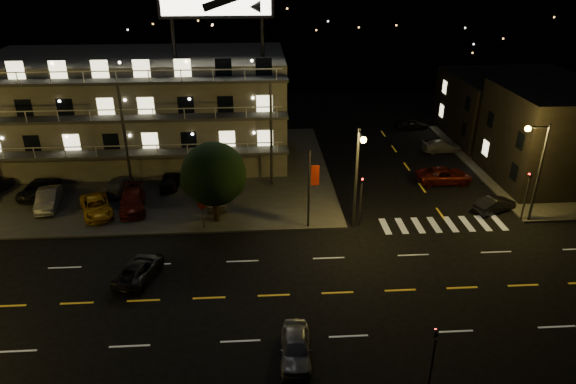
{
  "coord_description": "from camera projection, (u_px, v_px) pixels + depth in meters",
  "views": [
    {
      "loc": [
        1.18,
        -26.05,
        19.5
      ],
      "look_at": [
        3.41,
        8.0,
        3.29
      ],
      "focal_mm": 32.0,
      "sensor_mm": 36.0,
      "label": 1
    }
  ],
  "objects": [
    {
      "name": "road_car_east",
      "position": [
        296.0,
        347.0,
        26.81
      ],
      "size": [
        1.82,
        4.02,
        1.34
      ],
      "primitive_type": "imported",
      "rotation": [
        0.0,
        0.0,
        -0.06
      ],
      "color": "gray",
      "rests_on": "ground"
    },
    {
      "name": "lot_car_1",
      "position": [
        48.0,
        199.0,
        42.18
      ],
      "size": [
        2.27,
        4.63,
        1.46
      ],
      "primitive_type": "imported",
      "rotation": [
        0.0,
        0.0,
        0.17
      ],
      "color": "gray",
      "rests_on": "curb_nw"
    },
    {
      "name": "signal_nw",
      "position": [
        361.0,
        196.0,
        38.87
      ],
      "size": [
        0.2,
        0.27,
        4.6
      ],
      "color": "#2D2D30",
      "rests_on": "ground"
    },
    {
      "name": "hill_backdrop",
      "position": [
        211.0,
        0.0,
        88.47
      ],
      "size": [
        120.0,
        25.0,
        24.0
      ],
      "color": "black",
      "rests_on": "ground"
    },
    {
      "name": "side_car_1",
      "position": [
        444.0,
        175.0,
        47.02
      ],
      "size": [
        5.11,
        2.42,
        1.41
      ],
      "primitive_type": "imported",
      "rotation": [
        0.0,
        0.0,
        1.59
      ],
      "color": "#59130C",
      "rests_on": "ground"
    },
    {
      "name": "road_car_west",
      "position": [
        139.0,
        269.0,
        33.44
      ],
      "size": [
        3.16,
        4.8,
        1.23
      ],
      "primitive_type": "imported",
      "rotation": [
        0.0,
        0.0,
        2.86
      ],
      "color": "black",
      "rests_on": "ground"
    },
    {
      "name": "lot_car_2",
      "position": [
        96.0,
        206.0,
        41.14
      ],
      "size": [
        3.8,
        5.18,
        1.31
      ],
      "primitive_type": "imported",
      "rotation": [
        0.0,
        0.0,
        0.39
      ],
      "color": "gold",
      "rests_on": "curb_nw"
    },
    {
      "name": "lot_car_4",
      "position": [
        216.0,
        197.0,
        42.62
      ],
      "size": [
        1.89,
        4.14,
        1.38
      ],
      "primitive_type": "imported",
      "rotation": [
        0.0,
        0.0,
        0.07
      ],
      "color": "gray",
      "rests_on": "curb_nw"
    },
    {
      "name": "lot_car_8",
      "position": [
        170.0,
        180.0,
        45.86
      ],
      "size": [
        1.64,
        3.89,
        1.31
      ],
      "primitive_type": "imported",
      "rotation": [
        0.0,
        0.0,
        3.16
      ],
      "color": "black",
      "rests_on": "curb_nw"
    },
    {
      "name": "streetlight_nc",
      "position": [
        358.0,
        170.0,
        37.31
      ],
      "size": [
        0.44,
        1.92,
        8.0
      ],
      "color": "#2D2D30",
      "rests_on": "ground"
    },
    {
      "name": "lot_car_7",
      "position": [
        119.0,
        185.0,
        44.98
      ],
      "size": [
        2.18,
        4.49,
        1.26
      ],
      "primitive_type": "imported",
      "rotation": [
        0.0,
        0.0,
        3.04
      ],
      "color": "gray",
      "rests_on": "curb_nw"
    },
    {
      "name": "lot_car_9",
      "position": [
        200.0,
        175.0,
        46.97
      ],
      "size": [
        2.64,
        4.07,
        1.27
      ],
      "primitive_type": "imported",
      "rotation": [
        0.0,
        0.0,
        2.77
      ],
      "color": "#59130C",
      "rests_on": "curb_nw"
    },
    {
      "name": "streetlight_ne",
      "position": [
        537.0,
        163.0,
        38.44
      ],
      "size": [
        1.92,
        0.44,
        8.0
      ],
      "color": "#2D2D30",
      "rests_on": "ground"
    },
    {
      "name": "curb_ne",
      "position": [
        544.0,
        162.0,
        51.55
      ],
      "size": [
        16.0,
        24.0,
        0.15
      ],
      "primitive_type": "cube",
      "color": "#373735",
      "rests_on": "ground"
    },
    {
      "name": "tree",
      "position": [
        213.0,
        176.0,
        38.78
      ],
      "size": [
        5.11,
        4.92,
        6.44
      ],
      "color": "black",
      "rests_on": "curb_nw"
    },
    {
      "name": "banner_north",
      "position": [
        310.0,
        187.0,
        38.18
      ],
      "size": [
        0.83,
        0.16,
        6.4
      ],
      "color": "#2D2D30",
      "rests_on": "ground"
    },
    {
      "name": "lot_car_3",
      "position": [
        132.0,
        201.0,
        41.91
      ],
      "size": [
        2.8,
        5.17,
        1.42
      ],
      "primitive_type": "imported",
      "rotation": [
        0.0,
        0.0,
        0.17
      ],
      "color": "#59130C",
      "rests_on": "curb_nw"
    },
    {
      "name": "side_car_2",
      "position": [
        442.0,
        146.0,
        54.22
      ],
      "size": [
        4.41,
        2.04,
        1.25
      ],
      "primitive_type": "imported",
      "rotation": [
        0.0,
        0.0,
        1.64
      ],
      "color": "gray",
      "rests_on": "ground"
    },
    {
      "name": "lot_car_6",
      "position": [
        40.0,
        188.0,
        44.33
      ],
      "size": [
        2.51,
        4.95,
        1.34
      ],
      "primitive_type": "imported",
      "rotation": [
        0.0,
        0.0,
        3.08
      ],
      "color": "black",
      "rests_on": "curb_nw"
    },
    {
      "name": "side_bldg_front",
      "position": [
        576.0,
        136.0,
        46.15
      ],
      "size": [
        14.06,
        10.0,
        8.5
      ],
      "color": "black",
      "rests_on": "ground"
    },
    {
      "name": "side_car_0",
      "position": [
        495.0,
        204.0,
        41.89
      ],
      "size": [
        3.93,
        2.71,
        1.23
      ],
      "primitive_type": "imported",
      "rotation": [
        0.0,
        0.0,
        1.99
      ],
      "color": "black",
      "rests_on": "ground"
    },
    {
      "name": "stop_sign",
      "position": [
        203.0,
        210.0,
        38.59
      ],
      "size": [
        0.91,
        0.11,
        2.61
      ],
      "color": "#2D2D30",
      "rests_on": "ground"
    },
    {
      "name": "curb_nw",
      "position": [
        98.0,
        174.0,
        48.94
      ],
      "size": [
        44.0,
        24.0,
        0.15
      ],
      "primitive_type": "cube",
      "color": "#373735",
      "rests_on": "ground"
    },
    {
      "name": "side_car_3",
      "position": [
        412.0,
        124.0,
        61.13
      ],
      "size": [
        3.85,
        1.62,
        1.3
      ],
      "primitive_type": "imported",
      "rotation": [
        0.0,
        0.0,
        1.55
      ],
      "color": "black",
      "rests_on": "ground"
    },
    {
      "name": "motel",
      "position": [
        142.0,
        108.0,
        50.42
      ],
      "size": [
        28.0,
        13.8,
        18.1
      ],
      "color": "gray",
      "rests_on": "ground"
    },
    {
      "name": "side_bldg_back",
      "position": [
        513.0,
        107.0,
        57.29
      ],
      "size": [
        14.06,
        12.0,
        7.0
      ],
      "color": "black",
      "rests_on": "ground"
    },
    {
      "name": "signal_ne",
      "position": [
        527.0,
        191.0,
        39.64
      ],
      "size": [
        0.27,
        0.2,
        4.6
      ],
      "color": "#2D2D30",
      "rests_on": "ground"
    },
    {
      "name": "ground",
      "position": [
        242.0,
        297.0,
        31.78
      ],
      "size": [
        140.0,
        140.0,
        0.0
      ],
      "primitive_type": "plane",
      "color": "black",
      "rests_on": "ground"
    },
    {
      "name": "signal_sw",
      "position": [
        433.0,
        356.0,
        23.55
      ],
      "size": [
        0.2,
        0.27,
        4.6
      ],
      "color": "#2D2D30",
      "rests_on": "ground"
    }
  ]
}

